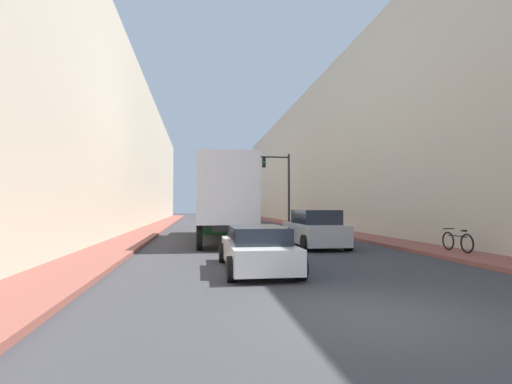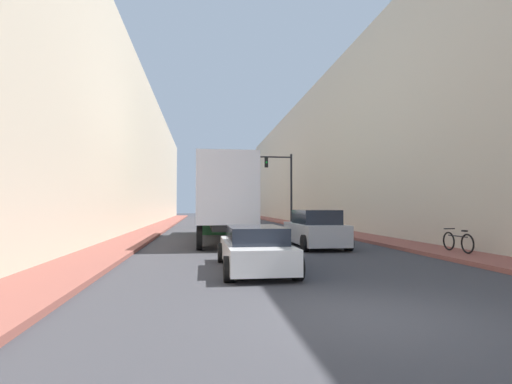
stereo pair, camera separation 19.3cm
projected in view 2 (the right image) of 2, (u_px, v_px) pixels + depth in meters
The scene contains 10 objects.
ground_plane at pixel (373, 318), 6.65m from camera, with size 200.00×200.00×0.00m, color #38383D.
sidewalk_right at pixel (303, 225), 37.23m from camera, with size 2.11×80.00×0.15m.
sidewalk_left at pixel (160, 226), 35.48m from camera, with size 2.11×80.00×0.15m.
building_right at pixel (344, 156), 38.01m from camera, with size 6.00×80.00×13.28m.
building_left at pixel (114, 154), 35.17m from camera, with size 6.00×80.00×12.86m.
semi_truck at pixel (221, 198), 22.16m from camera, with size 2.59×12.96×4.15m.
sedan_car at pixel (254, 249), 11.63m from camera, with size 1.98×4.77×1.28m.
suv_car at pixel (315, 229), 18.14m from camera, with size 2.10×4.82×1.69m.
traffic_signal_gantry at pixel (274, 176), 36.43m from camera, with size 7.07×0.35×6.67m.
parked_bicycle at pixel (458, 242), 14.92m from camera, with size 0.44×1.82×0.86m.
Camera 2 is at (-2.84, -6.39, 1.86)m, focal length 28.00 mm.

